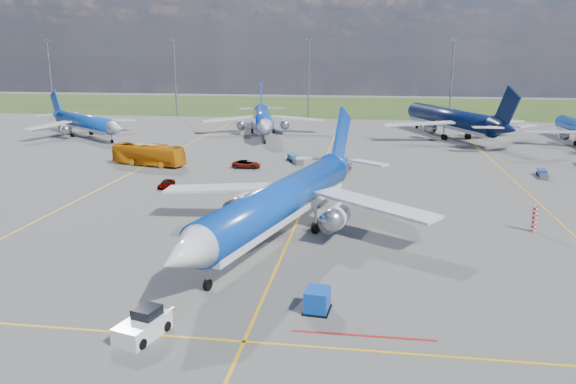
# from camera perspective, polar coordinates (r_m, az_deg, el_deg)

# --- Properties ---
(ground) EXTENTS (400.00, 400.00, 0.00)m
(ground) POSITION_cam_1_polar(r_m,az_deg,el_deg) (57.46, -0.10, -5.33)
(ground) COLOR #525250
(ground) RESTS_ON ground
(grass_strip) EXTENTS (400.00, 80.00, 0.01)m
(grass_strip) POSITION_cam_1_polar(r_m,az_deg,el_deg) (204.65, 6.13, 8.66)
(grass_strip) COLOR #2D4719
(grass_strip) RESTS_ON ground
(taxiway_lines) EXTENTS (60.25, 160.00, 0.02)m
(taxiway_lines) POSITION_cam_1_polar(r_m,az_deg,el_deg) (83.88, 2.79, 0.91)
(taxiway_lines) COLOR #EFB014
(taxiway_lines) RESTS_ON ground
(floodlight_masts) EXTENTS (202.20, 0.50, 22.70)m
(floodlight_masts) POSITION_cam_1_polar(r_m,az_deg,el_deg) (163.75, 9.23, 11.63)
(floodlight_masts) COLOR slate
(floodlight_masts) RESTS_ON ground
(warning_post) EXTENTS (0.50, 0.50, 3.00)m
(warning_post) POSITION_cam_1_polar(r_m,az_deg,el_deg) (66.57, 23.75, -2.48)
(warning_post) COLOR red
(warning_post) RESTS_ON ground
(bg_jet_nw) EXTENTS (46.52, 44.97, 9.69)m
(bg_jet_nw) POSITION_cam_1_polar(r_m,az_deg,el_deg) (137.48, -19.77, 5.28)
(bg_jet_nw) COLOR #0C3EAC
(bg_jet_nw) RESTS_ON ground
(bg_jet_nnw) EXTENTS (39.55, 47.08, 10.83)m
(bg_jet_nnw) POSITION_cam_1_polar(r_m,az_deg,el_deg) (133.26, -2.54, 5.84)
(bg_jet_nnw) COLOR #0C3EAC
(bg_jet_nnw) RESTS_ON ground
(bg_jet_n) EXTENTS (51.67, 57.81, 12.46)m
(bg_jet_n) POSITION_cam_1_polar(r_m,az_deg,el_deg) (133.99, 16.00, 5.35)
(bg_jet_n) COLOR #06133A
(bg_jet_n) RESTS_ON ground
(main_airliner) EXTENTS (44.65, 52.09, 11.70)m
(main_airliner) POSITION_cam_1_polar(r_m,az_deg,el_deg) (59.65, -0.61, -4.60)
(main_airliner) COLOR #0C3EAC
(main_airliner) RESTS_ON ground
(pushback_tug) EXTENTS (3.15, 5.81, 1.93)m
(pushback_tug) POSITION_cam_1_polar(r_m,az_deg,el_deg) (40.95, -14.46, -12.99)
(pushback_tug) COLOR silver
(pushback_tug) RESTS_ON ground
(uld_container) EXTENTS (1.92, 2.31, 1.72)m
(uld_container) POSITION_cam_1_polar(r_m,az_deg,el_deg) (43.24, 2.99, -10.90)
(uld_container) COLOR #0C41AD
(uld_container) RESTS_ON ground
(apron_bus) EXTENTS (13.61, 6.32, 3.69)m
(apron_bus) POSITION_cam_1_polar(r_m,az_deg,el_deg) (99.67, -14.00, 3.70)
(apron_bus) COLOR orange
(apron_bus) RESTS_ON ground
(service_car_a) EXTENTS (1.80, 3.75, 1.24)m
(service_car_a) POSITION_cam_1_polar(r_m,az_deg,el_deg) (82.65, -12.26, 0.84)
(service_car_a) COLOR #999999
(service_car_a) RESTS_ON ground
(service_car_b) EXTENTS (4.81, 2.22, 1.34)m
(service_car_b) POSITION_cam_1_polar(r_m,az_deg,el_deg) (94.80, -4.25, 2.84)
(service_car_b) COLOR #999999
(service_car_b) RESTS_ON ground
(service_car_c) EXTENTS (3.79, 4.32, 1.20)m
(service_car_c) POSITION_cam_1_polar(r_m,az_deg,el_deg) (92.19, 5.41, 2.45)
(service_car_c) COLOR #999999
(service_car_c) RESTS_ON ground
(baggage_tug_w) EXTENTS (1.89, 4.66, 1.02)m
(baggage_tug_w) POSITION_cam_1_polar(r_m,az_deg,el_deg) (96.50, 24.45, 1.68)
(baggage_tug_w) COLOR #1B49A2
(baggage_tug_w) RESTS_ON ground
(baggage_tug_c) EXTENTS (3.47, 5.58, 1.22)m
(baggage_tug_c) POSITION_cam_1_polar(r_m,az_deg,el_deg) (99.50, 0.73, 3.36)
(baggage_tug_c) COLOR #185892
(baggage_tug_c) RESTS_ON ground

